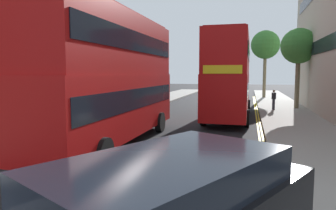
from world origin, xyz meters
TOP-DOWN VIEW (x-y plane):
  - sidewalk_right at (6.50, 16.00)m, footprint 4.00×80.00m
  - sidewalk_left at (-6.50, 16.00)m, footprint 4.00×80.00m
  - kerb_line_outer at (4.40, 14.00)m, footprint 0.10×56.00m
  - kerb_line_inner at (4.24, 14.00)m, footprint 0.10×56.00m
  - double_decker_bus_away at (-2.06, 11.06)m, footprint 2.82×10.82m
  - double_decker_bus_oncoming at (2.38, 20.40)m, footprint 2.85×10.82m
  - pedestrian_far at (5.66, 25.48)m, footprint 0.34×0.22m
  - street_tree_near at (7.62, 27.10)m, footprint 2.95×2.95m
  - street_tree_mid at (5.48, 39.30)m, footprint 3.47×3.47m

SIDE VIEW (x-z plane):
  - kerb_line_outer at x=4.40m, z-range 0.00..0.01m
  - kerb_line_inner at x=4.24m, z-range 0.00..0.01m
  - sidewalk_right at x=6.50m, z-range 0.00..0.14m
  - sidewalk_left at x=-6.50m, z-range 0.00..0.14m
  - pedestrian_far at x=5.66m, z-range 0.18..1.80m
  - double_decker_bus_away at x=-2.06m, z-range 0.21..5.85m
  - double_decker_bus_oncoming at x=2.38m, z-range 0.21..5.85m
  - street_tree_near at x=7.62m, z-range 1.95..8.66m
  - street_tree_mid at x=5.48m, z-range 2.42..10.61m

